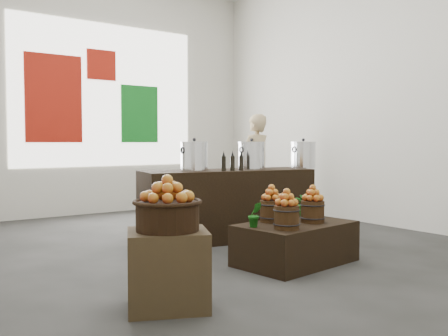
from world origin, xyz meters
TOP-DOWN VIEW (x-y plane):
  - ground at (0.00, 0.00)m, footprint 7.00×7.00m
  - back_wall at (0.00, 3.50)m, footprint 6.00×0.04m
  - back_opening at (0.30, 3.48)m, footprint 3.20×0.02m
  - deco_red_left at (-0.60, 3.47)m, footprint 0.90×0.04m
  - deco_green_right at (0.90, 3.47)m, footprint 0.70×0.04m
  - deco_red_upper at (0.20, 3.47)m, footprint 0.50×0.04m
  - crate at (-1.31, -1.45)m, footprint 0.71×0.66m
  - wicker_basket at (-1.31, -1.45)m, footprint 0.46×0.46m
  - apples_in_basket at (-1.31, -1.45)m, footprint 0.36×0.36m
  - display_table at (0.38, -1.02)m, footprint 1.25×0.86m
  - apple_bucket_front_left at (0.07, -1.22)m, footprint 0.23×0.23m
  - apples_in_bucket_front_left at (0.07, -1.22)m, footprint 0.18×0.18m
  - apple_bucket_front_right at (0.54, -1.09)m, footprint 0.23×0.23m
  - apples_in_bucket_front_right at (0.54, -1.09)m, footprint 0.18×0.18m
  - apple_bucket_rear at (0.24, -0.82)m, footprint 0.23×0.23m
  - apples_in_bucket_rear at (0.24, -0.82)m, footprint 0.18×0.18m
  - herb_garnish_right at (0.77, -0.78)m, footprint 0.28×0.24m
  - herb_garnish_left at (-0.10, -0.96)m, footprint 0.16×0.15m
  - counter at (0.55, 0.36)m, footprint 2.21×1.08m
  - stock_pot_left at (0.12, 0.44)m, footprint 0.33×0.33m
  - stock_pot_center at (0.88, 0.29)m, footprint 0.33×0.33m
  - stock_pot_right at (1.63, 0.14)m, footprint 0.33×0.33m
  - oil_cruets at (0.50, 0.15)m, footprint 0.24×0.10m
  - shopper at (2.08, 1.69)m, footprint 0.65×0.48m

SIDE VIEW (x-z plane):
  - ground at x=0.00m, z-range 0.00..0.00m
  - display_table at x=0.38m, z-range 0.00..0.40m
  - crate at x=-1.31m, z-range 0.00..0.57m
  - counter at x=0.55m, z-range 0.00..0.87m
  - apple_bucket_front_left at x=0.07m, z-range 0.40..0.62m
  - apple_bucket_front_right at x=0.54m, z-range 0.40..0.62m
  - apple_bucket_rear at x=0.24m, z-range 0.40..0.62m
  - herb_garnish_left at x=-0.10m, z-range 0.40..0.64m
  - herb_garnish_right at x=0.77m, z-range 0.40..0.70m
  - wicker_basket at x=-1.31m, z-range 0.57..0.78m
  - apples_in_bucket_front_left at x=0.07m, z-range 0.62..0.78m
  - apples_in_bucket_front_right at x=0.54m, z-range 0.62..0.78m
  - apples_in_bucket_rear at x=0.24m, z-range 0.62..0.78m
  - shopper at x=2.08m, z-range 0.00..1.66m
  - apples_in_basket at x=-1.31m, z-range 0.78..0.97m
  - oil_cruets at x=0.50m, z-range 0.87..1.11m
  - stock_pot_left at x=0.12m, z-range 0.87..1.19m
  - stock_pot_center at x=0.88m, z-range 0.87..1.19m
  - stock_pot_right at x=1.63m, z-range 0.87..1.19m
  - deco_green_right at x=0.90m, z-range 1.20..2.20m
  - deco_red_left at x=-0.60m, z-range 1.20..2.60m
  - back_wall at x=0.00m, z-range 0.00..4.00m
  - back_opening at x=0.30m, z-range 0.80..3.20m
  - deco_red_upper at x=0.20m, z-range 2.25..2.75m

